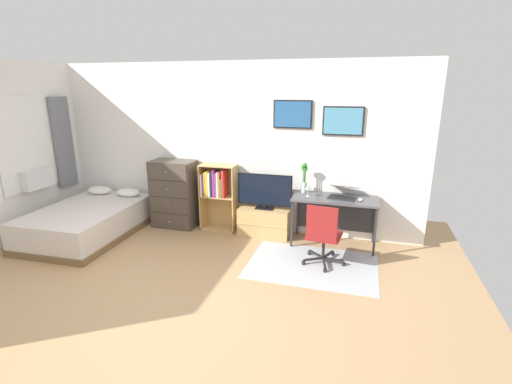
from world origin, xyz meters
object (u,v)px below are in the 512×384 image
bookshelf (217,190)px  television (265,192)px  bed (89,221)px  bamboo_vase (304,176)px  computer_mouse (360,200)px  wine_glass (308,188)px  dresser (174,194)px  tv_stand (265,221)px  desk (335,205)px  laptop (343,193)px  office_chair (323,233)px

bookshelf → television: bookshelf is taller
bed → bamboo_vase: bamboo_vase is taller
computer_mouse → wine_glass: wine_glass is taller
bed → dresser: size_ratio=1.78×
bookshelf → tv_stand: bookshelf is taller
desk → bamboo_vase: bearing=169.4°
television → wine_glass: size_ratio=4.85×
television → laptop: (1.19, 0.02, 0.07)m
dresser → bed: bearing=-145.7°
wine_glass → bed: bearing=-169.0°
laptop → bamboo_vase: bearing=179.9°
laptop → bamboo_vase: (-0.59, 0.09, 0.19)m
laptop → computer_mouse: laptop is taller
bed → tv_stand: size_ratio=2.48×
bed → desk: 3.90m
bed → office_chair: (3.72, -0.03, 0.21)m
dresser → computer_mouse: dresser is taller
dresser → tv_stand: (1.58, 0.02, -0.34)m
dresser → laptop: size_ratio=2.41×
television → computer_mouse: 1.45m
tv_stand → television: size_ratio=0.93×
computer_mouse → desk: bearing=159.8°
laptop → wine_glass: bearing=-157.6°
bookshelf → computer_mouse: 2.28m
wine_glass → dresser: bearing=177.2°
bookshelf → bamboo_vase: bamboo_vase is taller
dresser → wine_glass: (2.27, -0.11, 0.31)m
bed → laptop: (3.90, 0.78, 0.56)m
television → office_chair: television is taller
dresser → laptop: 2.78m
bamboo_vase → laptop: bearing=-8.7°
bed → computer_mouse: (4.16, 0.65, 0.51)m
computer_mouse → tv_stand: bearing=174.5°
bed → bamboo_vase: size_ratio=4.32×
dresser → computer_mouse: bearing=-2.3°
desk → office_chair: (-0.08, -0.82, -0.14)m
dresser → desk: dresser is taller
dresser → wine_glass: size_ratio=6.30×
office_chair → wine_glass: size_ratio=4.78×
bed → bookshelf: size_ratio=1.84×
wine_glass → tv_stand: bearing=169.5°
bookshelf → laptop: 2.02m
bookshelf → computer_mouse: bearing=-4.6°
tv_stand → office_chair: office_chair is taller
television → bamboo_vase: 0.66m
television → bookshelf: bearing=175.3°
tv_stand → bed: bearing=-163.8°
laptop → television: bearing=-170.6°
bookshelf → computer_mouse: (2.28, -0.18, 0.09)m
bed → bamboo_vase: (3.31, 0.87, 0.75)m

